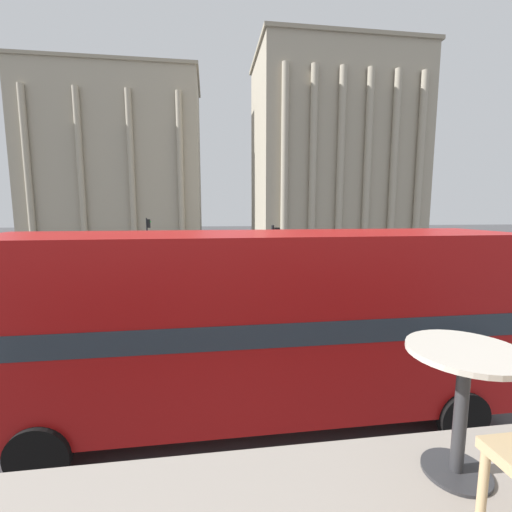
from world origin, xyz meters
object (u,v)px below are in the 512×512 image
(car_white, at_px, (318,289))
(cafe_dining_table, at_px, (463,383))
(pedestrian_grey, at_px, (170,279))
(pedestrian_blue, at_px, (265,260))
(plaza_building_left, at_px, (119,159))
(traffic_light_near, at_px, (274,260))
(plaza_building_right, at_px, (333,152))
(traffic_light_mid, at_px, (190,251))
(pedestrian_olive, at_px, (201,250))
(traffic_light_far, at_px, (148,235))
(double_decker_bus, at_px, (259,320))

(car_white, bearing_deg, cafe_dining_table, 99.61)
(pedestrian_grey, distance_m, pedestrian_blue, 8.88)
(cafe_dining_table, distance_m, plaza_building_left, 62.47)
(traffic_light_near, relative_size, car_white, 0.98)
(plaza_building_right, distance_m, car_white, 37.72)
(plaza_building_left, xyz_separation_m, traffic_light_mid, (13.48, -40.34, -10.92))
(pedestrian_olive, bearing_deg, plaza_building_left, -23.09)
(plaza_building_left, bearing_deg, traffic_light_near, -70.03)
(traffic_light_near, distance_m, car_white, 4.45)
(cafe_dining_table, height_order, plaza_building_left, plaza_building_left)
(cafe_dining_table, relative_size, pedestrian_grey, 0.45)
(traffic_light_mid, height_order, pedestrian_blue, traffic_light_mid)
(traffic_light_mid, relative_size, pedestrian_blue, 2.09)
(pedestrian_grey, xyz_separation_m, pedestrian_blue, (6.36, 6.20, 0.01))
(traffic_light_mid, xyz_separation_m, pedestrian_olive, (0.41, 11.99, -1.29))
(traffic_light_mid, height_order, car_white, traffic_light_mid)
(traffic_light_far, relative_size, car_white, 0.97)
(plaza_building_left, bearing_deg, cafe_dining_table, -75.02)
(plaza_building_left, xyz_separation_m, car_white, (20.10, -44.72, -12.46))
(plaza_building_left, bearing_deg, pedestrian_blue, -62.40)
(traffic_light_far, bearing_deg, traffic_light_mid, -64.90)
(cafe_dining_table, xyz_separation_m, traffic_light_mid, (-2.48, 19.32, -1.53))
(plaza_building_left, distance_m, traffic_light_mid, 43.91)
(car_white, relative_size, pedestrian_grey, 2.59)
(plaza_building_right, height_order, car_white, plaza_building_right)
(plaza_building_right, xyz_separation_m, pedestrian_grey, (-20.48, -30.66, -12.31))
(cafe_dining_table, height_order, car_white, cafe_dining_table)
(cafe_dining_table, relative_size, pedestrian_blue, 0.45)
(traffic_light_far, distance_m, pedestrian_olive, 5.96)
(pedestrian_grey, distance_m, pedestrian_olive, 13.92)
(double_decker_bus, bearing_deg, traffic_light_far, 112.34)
(double_decker_bus, distance_m, car_white, 10.61)
(pedestrian_grey, bearing_deg, pedestrian_olive, -34.12)
(plaza_building_right, bearing_deg, plaza_building_left, 160.69)
(plaza_building_left, distance_m, traffic_light_near, 51.65)
(traffic_light_near, height_order, pedestrian_grey, traffic_light_near)
(traffic_light_near, distance_m, traffic_light_far, 17.13)
(cafe_dining_table, bearing_deg, pedestrian_grey, 101.35)
(plaza_building_left, bearing_deg, plaza_building_right, -19.31)
(plaza_building_right, height_order, traffic_light_far, plaza_building_right)
(cafe_dining_table, xyz_separation_m, pedestrian_grey, (-3.50, 17.46, -2.85))
(pedestrian_grey, height_order, pedestrian_olive, pedestrian_olive)
(double_decker_bus, height_order, traffic_light_near, double_decker_bus)
(plaza_building_right, bearing_deg, traffic_light_near, -113.53)
(plaza_building_left, distance_m, pedestrian_olive, 33.85)
(traffic_light_mid, bearing_deg, traffic_light_near, -62.23)
(double_decker_bus, bearing_deg, plaza_building_right, 75.05)
(double_decker_bus, xyz_separation_m, traffic_light_far, (-6.00, 22.02, 0.28))
(traffic_light_near, bearing_deg, plaza_building_left, 109.97)
(cafe_dining_table, distance_m, pedestrian_blue, 24.00)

